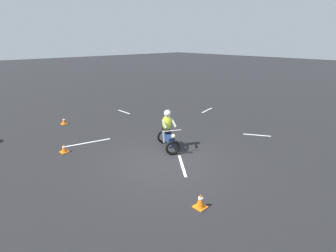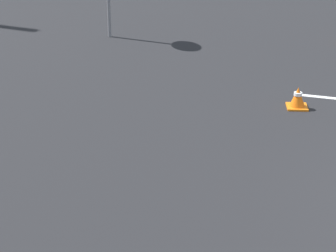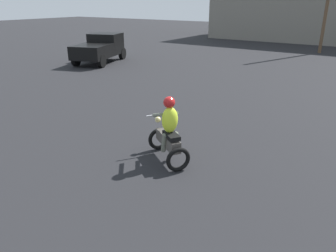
{
  "view_description": "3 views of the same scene",
  "coord_description": "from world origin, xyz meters",
  "px_view_note": "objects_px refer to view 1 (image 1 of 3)",
  "views": [
    {
      "loc": [
        -6.53,
        5.89,
        4.39
      ],
      "look_at": [
        0.95,
        -0.97,
        1.0
      ],
      "focal_mm": 28.0,
      "sensor_mm": 36.0,
      "label": 1
    },
    {
      "loc": [
        -6.07,
        3.82,
        3.8
      ],
      "look_at": [
        0.61,
        4.23,
        0.9
      ],
      "focal_mm": 70.0,
      "sensor_mm": 36.0,
      "label": 2
    },
    {
      "loc": [
        4.41,
        3.31,
        3.75
      ],
      "look_at": [
        0.26,
        9.43,
        0.9
      ],
      "focal_mm": 35.0,
      "sensor_mm": 36.0,
      "label": 3
    }
  ],
  "objects_px": {
    "traffic_cone_far_right": "(64,149)",
    "traffic_cone_mid_center": "(201,201)",
    "motorcycle_rider_foreground": "(168,132)",
    "traffic_cone_near_left": "(64,121)"
  },
  "relations": [
    {
      "from": "motorcycle_rider_foreground",
      "to": "traffic_cone_far_right",
      "type": "xyz_separation_m",
      "value": [
        2.55,
        3.38,
        -0.57
      ]
    },
    {
      "from": "traffic_cone_far_right",
      "to": "traffic_cone_mid_center",
      "type": "bearing_deg",
      "value": -168.36
    },
    {
      "from": "motorcycle_rider_foreground",
      "to": "traffic_cone_far_right",
      "type": "relative_size",
      "value": 4.94
    },
    {
      "from": "traffic_cone_near_left",
      "to": "traffic_cone_far_right",
      "type": "height_order",
      "value": "traffic_cone_near_left"
    },
    {
      "from": "motorcycle_rider_foreground",
      "to": "traffic_cone_far_right",
      "type": "bearing_deg",
      "value": -11.2
    },
    {
      "from": "motorcycle_rider_foreground",
      "to": "traffic_cone_near_left",
      "type": "relative_size",
      "value": 4.6
    },
    {
      "from": "traffic_cone_near_left",
      "to": "traffic_cone_far_right",
      "type": "xyz_separation_m",
      "value": [
        -3.67,
        1.47,
        -0.01
      ]
    },
    {
      "from": "traffic_cone_near_left",
      "to": "traffic_cone_mid_center",
      "type": "relative_size",
      "value": 0.84
    },
    {
      "from": "motorcycle_rider_foreground",
      "to": "traffic_cone_mid_center",
      "type": "distance_m",
      "value": 4.22
    },
    {
      "from": "motorcycle_rider_foreground",
      "to": "traffic_cone_mid_center",
      "type": "xyz_separation_m",
      "value": [
        -3.62,
        2.11,
        -0.52
      ]
    }
  ]
}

